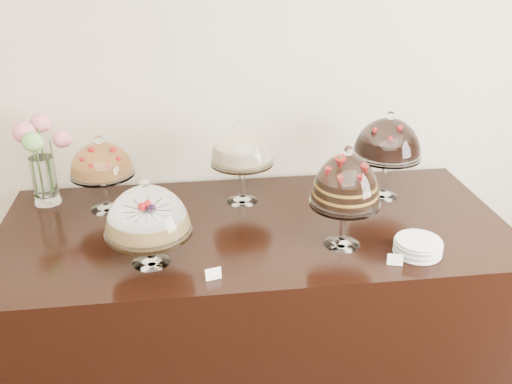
{
  "coord_description": "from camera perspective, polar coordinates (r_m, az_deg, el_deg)",
  "views": [
    {
      "loc": [
        -0.27,
        0.28,
        2.08
      ],
      "look_at": [
        0.01,
        2.4,
        1.08
      ],
      "focal_mm": 40.0,
      "sensor_mm": 36.0,
      "label": 1
    }
  ],
  "objects": [
    {
      "name": "wall_back",
      "position": [
        2.79,
        -1.88,
        13.07
      ],
      "size": [
        5.0,
        0.04,
        3.0
      ],
      "primitive_type": "cube",
      "color": "beige",
      "rests_on": "ground"
    },
    {
      "name": "display_counter",
      "position": [
        2.73,
        -0.14,
        -11.63
      ],
      "size": [
        2.2,
        1.0,
        0.9
      ],
      "primitive_type": "cube",
      "color": "black",
      "rests_on": "ground"
    },
    {
      "name": "cake_stand_sugar_sponge",
      "position": [
        2.16,
        -10.83,
        -2.22
      ],
      "size": [
        0.33,
        0.33,
        0.35
      ],
      "color": "white",
      "rests_on": "display_counter"
    },
    {
      "name": "cake_stand_choco_layer",
      "position": [
        2.24,
        8.97,
        0.79
      ],
      "size": [
        0.28,
        0.28,
        0.43
      ],
      "color": "white",
      "rests_on": "display_counter"
    },
    {
      "name": "cake_stand_cheesecake",
      "position": [
        2.59,
        -1.45,
        4.33
      ],
      "size": [
        0.29,
        0.29,
        0.4
      ],
      "color": "white",
      "rests_on": "display_counter"
    },
    {
      "name": "cake_stand_dark_choco",
      "position": [
        2.71,
        13.05,
        4.97
      ],
      "size": [
        0.32,
        0.32,
        0.42
      ],
      "color": "white",
      "rests_on": "display_counter"
    },
    {
      "name": "cake_stand_fruit_tart",
      "position": [
        2.62,
        -15.22,
        2.86
      ],
      "size": [
        0.29,
        0.29,
        0.36
      ],
      "color": "white",
      "rests_on": "display_counter"
    },
    {
      "name": "flower_vase",
      "position": [
        2.78,
        -20.74,
        3.35
      ],
      "size": [
        0.25,
        0.22,
        0.41
      ],
      "color": "white",
      "rests_on": "display_counter"
    },
    {
      "name": "plate_stack",
      "position": [
        2.35,
        15.88,
        -5.3
      ],
      "size": [
        0.18,
        0.18,
        0.06
      ],
      "color": "silver",
      "rests_on": "display_counter"
    },
    {
      "name": "price_card_left",
      "position": [
        2.12,
        -4.3,
        -8.17
      ],
      "size": [
        0.06,
        0.03,
        0.04
      ],
      "primitive_type": "cube",
      "rotation": [
        -0.21,
        0.0,
        0.24
      ],
      "color": "white",
      "rests_on": "display_counter"
    },
    {
      "name": "price_card_right",
      "position": [
        2.26,
        13.75,
        -6.6
      ],
      "size": [
        0.06,
        0.03,
        0.04
      ],
      "primitive_type": "cube",
      "rotation": [
        -0.21,
        0.0,
        -0.28
      ],
      "color": "white",
      "rests_on": "display_counter"
    }
  ]
}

